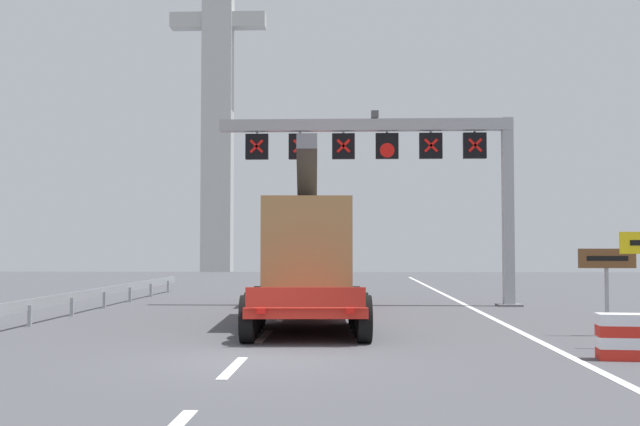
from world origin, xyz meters
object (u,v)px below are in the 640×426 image
crash_barrier_striped (624,337)px  heavy_haul_truck_red (308,254)px  overhead_lane_gantry (402,154)px  bridge_pylon_distant (218,65)px  tourist_info_sign_brown (607,270)px

crash_barrier_striped → heavy_haul_truck_red: bearing=124.4°
overhead_lane_gantry → heavy_haul_truck_red: 6.63m
overhead_lane_gantry → bridge_pylon_distant: bearing=108.8°
tourist_info_sign_brown → bridge_pylon_distant: bridge_pylon_distant is taller
overhead_lane_gantry → tourist_info_sign_brown: (4.42, -9.95, -4.13)m
overhead_lane_gantry → crash_barrier_striped: 15.46m
overhead_lane_gantry → crash_barrier_striped: size_ratio=10.98×
crash_barrier_striped → tourist_info_sign_brown: bearing=75.8°
heavy_haul_truck_red → tourist_info_sign_brown: (7.79, -5.68, -0.34)m
heavy_haul_truck_red → tourist_info_sign_brown: 9.65m
tourist_info_sign_brown → heavy_haul_truck_red: bearing=143.9°
tourist_info_sign_brown → bridge_pylon_distant: bearing=109.8°
tourist_info_sign_brown → bridge_pylon_distant: (-18.88, 52.39, 17.84)m
overhead_lane_gantry → heavy_haul_truck_red: size_ratio=0.81×
overhead_lane_gantry → crash_barrier_striped: (3.37, -14.11, -5.32)m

